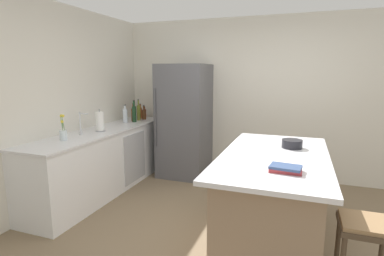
{
  "coord_description": "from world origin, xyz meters",
  "views": [
    {
      "loc": [
        0.56,
        -2.8,
        1.72
      ],
      "look_at": [
        -0.77,
        0.88,
        1.0
      ],
      "focal_mm": 28.28,
      "sensor_mm": 36.0,
      "label": 1
    }
  ],
  "objects": [
    {
      "name": "hot_sauce_bottle",
      "position": [
        -2.09,
        2.0,
        0.99
      ],
      "size": [
        0.05,
        0.05,
        0.2
      ],
      "color": "red",
      "rests_on": "counter_run_left"
    },
    {
      "name": "sink_faucet",
      "position": [
        -2.14,
        0.37,
        1.07
      ],
      "size": [
        0.15,
        0.05,
        0.3
      ],
      "color": "silver",
      "rests_on": "counter_run_left"
    },
    {
      "name": "cookbook_stack",
      "position": [
        0.48,
        -0.35,
        0.96
      ],
      "size": [
        0.26,
        0.19,
        0.05
      ],
      "color": "#A83338",
      "rests_on": "kitchen_island"
    },
    {
      "name": "soda_bottle",
      "position": [
        -2.14,
        1.42,
        1.03
      ],
      "size": [
        0.08,
        0.08,
        0.29
      ],
      "color": "silver",
      "rests_on": "counter_run_left"
    },
    {
      "name": "refrigerator",
      "position": [
        -1.25,
        1.83,
        0.93
      ],
      "size": [
        0.77,
        0.77,
        1.85
      ],
      "color": "#56565B",
      "rests_on": "ground_plane"
    },
    {
      "name": "syrup_bottle",
      "position": [
        -2.01,
        1.82,
        1.01
      ],
      "size": [
        0.07,
        0.07,
        0.25
      ],
      "color": "#5B3319",
      "rests_on": "counter_run_left"
    },
    {
      "name": "kitchen_island",
      "position": [
        0.35,
        0.15,
        0.47
      ],
      "size": [
        1.01,
        1.92,
        0.93
      ],
      "color": "#8E755B",
      "rests_on": "ground_plane"
    },
    {
      "name": "counter_run_left",
      "position": [
        -2.09,
        0.76,
        0.46
      ],
      "size": [
        0.64,
        2.71,
        0.91
      ],
      "color": "white",
      "rests_on": "ground_plane"
    },
    {
      "name": "vinegar_bottle",
      "position": [
        -2.12,
        1.9,
        1.02
      ],
      "size": [
        0.05,
        0.05,
        0.26
      ],
      "color": "#994C23",
      "rests_on": "counter_run_left"
    },
    {
      "name": "wall_left",
      "position": [
        -2.45,
        0.0,
        1.3
      ],
      "size": [
        0.1,
        6.0,
        2.6
      ],
      "primitive_type": "cube",
      "color": "silver",
      "rests_on": "ground_plane"
    },
    {
      "name": "olive_oil_bottle",
      "position": [
        -2.05,
        1.71,
        1.05
      ],
      "size": [
        0.06,
        0.06,
        0.36
      ],
      "color": "olive",
      "rests_on": "counter_run_left"
    },
    {
      "name": "wall_rear",
      "position": [
        0.0,
        2.25,
        1.3
      ],
      "size": [
        6.0,
        0.1,
        2.6
      ],
      "primitive_type": "cube",
      "color": "silver",
      "rests_on": "ground_plane"
    },
    {
      "name": "wine_bottle",
      "position": [
        -2.02,
        1.52,
        1.06
      ],
      "size": [
        0.07,
        0.07,
        0.36
      ],
      "color": "#19381E",
      "rests_on": "counter_run_left"
    },
    {
      "name": "flower_vase",
      "position": [
        -2.11,
        0.02,
        1.0
      ],
      "size": [
        0.09,
        0.09,
        0.32
      ],
      "color": "silver",
      "rests_on": "counter_run_left"
    },
    {
      "name": "mixing_bowl",
      "position": [
        0.5,
        0.49,
        0.98
      ],
      "size": [
        0.21,
        0.21,
        0.09
      ],
      "color": "black",
      "rests_on": "kitchen_island"
    },
    {
      "name": "whiskey_bottle",
      "position": [
        -2.09,
        1.61,
        1.03
      ],
      "size": [
        0.08,
        0.08,
        0.3
      ],
      "color": "brown",
      "rests_on": "counter_run_left"
    },
    {
      "name": "ground_plane",
      "position": [
        0.0,
        0.0,
        0.0
      ],
      "size": [
        7.2,
        7.2,
        0.0
      ],
      "primitive_type": "plane",
      "color": "#7A664C"
    },
    {
      "name": "bar_stool",
      "position": [
        1.05,
        -0.52,
        0.56
      ],
      "size": [
        0.36,
        0.36,
        0.69
      ],
      "color": "#473828",
      "rests_on": "ground_plane"
    },
    {
      "name": "paper_towel_roll",
      "position": [
        -2.06,
        0.66,
        1.05
      ],
      "size": [
        0.14,
        0.14,
        0.31
      ],
      "color": "gray",
      "rests_on": "counter_run_left"
    }
  ]
}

